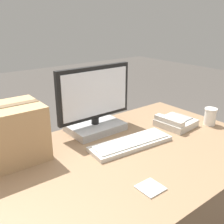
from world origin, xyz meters
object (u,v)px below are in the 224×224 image
Objects in this scene: monitor at (95,107)px; sticky_note_pad at (150,188)px; keyboard at (131,143)px; paper_cup_right at (210,117)px; cardboard_box at (6,135)px; desk_phone at (175,122)px.

sticky_note_pad is at bearing -103.89° from monitor.
sticky_note_pad is at bearing -114.69° from keyboard.
monitor is at bearing 149.10° from paper_cup_right.
monitor is 0.51m from cardboard_box.
sticky_note_pad is at bearing -153.66° from desk_phone.
keyboard is at bearing -82.42° from monitor.
paper_cup_right reaches higher than keyboard.
desk_phone reaches higher than sticky_note_pad.
monitor is 2.15× the size of desk_phone.
monitor is 1.01× the size of keyboard.
desk_phone is 0.66m from sticky_note_pad.
desk_phone is at bearing -13.18° from cardboard_box.
keyboard is 4.34× the size of paper_cup_right.
desk_phone is 2.04× the size of paper_cup_right.
monitor is at bearing 102.73° from keyboard.
monitor is at bearing 3.56° from cardboard_box.
monitor reaches higher than cardboard_box.
cardboard_box is 0.68m from sticky_note_pad.
sticky_note_pad is at bearing -163.23° from paper_cup_right.
desk_phone is (0.38, 0.02, 0.01)m from keyboard.
cardboard_box reaches higher than paper_cup_right.
keyboard is 0.36m from sticky_note_pad.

